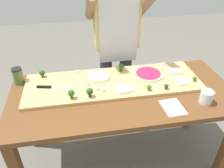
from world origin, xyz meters
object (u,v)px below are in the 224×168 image
(cheese_crumble_b, at_px, (88,84))
(cheese_crumble_c, at_px, (104,90))
(broccoli_floret_back_left, at_px, (121,67))
(pizza_whole_white_garlic, at_px, (99,76))
(pizza_slice_far_left, at_px, (182,82))
(broccoli_floret_front_mid, at_px, (90,92))
(cheese_crumble_f, at_px, (163,64))
(sauce_jar, at_px, (18,76))
(chefs_knife, at_px, (50,87))
(broccoli_floret_front_left, at_px, (166,86))
(prep_table, at_px, (123,103))
(pizza_slice_near_left, at_px, (175,71))
(cheese_crumble_a, at_px, (98,89))
(flour_cup, at_px, (206,98))
(broccoli_floret_center_right, at_px, (195,79))
(cheese_crumble_d, at_px, (77,72))
(cook_center, at_px, (116,36))
(pizza_slice_far_right, at_px, (124,89))
(broccoli_floret_center_left, at_px, (149,87))
(recipe_note, at_px, (173,107))
(pizza_whole_beet_magenta, at_px, (148,74))
(broccoli_floret_front_right, at_px, (42,73))
(cheese_crumble_e, at_px, (162,69))
(broccoli_floret_back_right, at_px, (71,93))

(cheese_crumble_b, height_order, cheese_crumble_c, cheese_crumble_c)
(broccoli_floret_back_left, bearing_deg, pizza_whole_white_garlic, -162.68)
(pizza_slice_far_left, distance_m, broccoli_floret_front_mid, 0.74)
(cheese_crumble_c, height_order, cheese_crumble_f, same)
(broccoli_floret_front_mid, distance_m, sauce_jar, 0.62)
(chefs_knife, relative_size, broccoli_floret_front_left, 6.19)
(prep_table, height_order, pizza_slice_near_left, pizza_slice_near_left)
(cheese_crumble_b, bearing_deg, broccoli_floret_front_left, -14.90)
(cheese_crumble_a, height_order, flour_cup, flour_cup)
(cheese_crumble_a, bearing_deg, broccoli_floret_center_right, -0.80)
(cheese_crumble_d, distance_m, cook_center, 0.50)
(pizza_slice_far_right, distance_m, broccoli_floret_back_left, 0.28)
(sauce_jar, distance_m, cook_center, 0.92)
(chefs_knife, distance_m, cook_center, 0.78)
(broccoli_floret_center_left, height_order, cook_center, cook_center)
(cheese_crumble_a, xyz_separation_m, recipe_note, (0.49, -0.26, -0.03))
(prep_table, xyz_separation_m, pizza_whole_beet_magenta, (0.25, 0.18, 0.14))
(pizza_whole_beet_magenta, relative_size, cheese_crumble_a, 11.40)
(pizza_whole_beet_magenta, bearing_deg, broccoli_floret_front_right, 172.62)
(cheese_crumble_e, distance_m, cheese_crumble_f, 0.08)
(prep_table, xyz_separation_m, broccoli_floret_front_left, (0.32, -0.05, 0.15))
(broccoli_floret_front_left, relative_size, flour_cup, 0.47)
(prep_table, height_order, cook_center, cook_center)
(prep_table, bearing_deg, broccoli_floret_center_right, 1.83)
(cook_center, bearing_deg, recipe_note, -72.94)
(cheese_crumble_b, xyz_separation_m, flour_cup, (0.81, -0.33, 0.01))
(broccoli_floret_back_left, relative_size, sauce_jar, 0.53)
(cheese_crumble_d, height_order, cheese_crumble_f, cheese_crumble_f)
(broccoli_floret_front_right, distance_m, broccoli_floret_back_right, 0.40)
(broccoli_floret_back_left, bearing_deg, chefs_knife, -165.47)
(cheese_crumble_b, relative_size, sauce_jar, 0.12)
(recipe_note, bearing_deg, broccoli_floret_center_left, 120.80)
(pizza_whole_white_garlic, relative_size, pizza_slice_near_left, 2.09)
(cheese_crumble_d, relative_size, cheese_crumble_f, 0.89)
(broccoli_floret_front_right, xyz_separation_m, cheese_crumble_c, (0.46, -0.29, -0.02))
(cheese_crumble_a, xyz_separation_m, cheese_crumble_c, (0.04, -0.02, -0.00))
(cheese_crumble_c, height_order, sauce_jar, sauce_jar)
(pizza_whole_white_garlic, bearing_deg, cheese_crumble_f, 9.52)
(pizza_slice_far_left, height_order, flour_cup, flour_cup)
(pizza_whole_white_garlic, relative_size, pizza_slice_far_left, 2.08)
(cheese_crumble_f, xyz_separation_m, recipe_note, (-0.13, -0.54, -0.03))
(cheese_crumble_b, xyz_separation_m, recipe_note, (0.56, -0.34, -0.03))
(pizza_slice_far_left, relative_size, recipe_note, 0.49)
(chefs_knife, distance_m, pizza_slice_far_right, 0.56)
(cook_center, bearing_deg, broccoli_floret_center_left, -77.83)
(broccoli_floret_front_left, height_order, recipe_note, broccoli_floret_front_left)
(broccoli_floret_back_left, bearing_deg, sauce_jar, -179.59)
(chefs_knife, distance_m, cheese_crumble_b, 0.29)
(pizza_slice_far_left, distance_m, recipe_note, 0.31)
(broccoli_floret_front_mid, relative_size, sauce_jar, 0.54)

